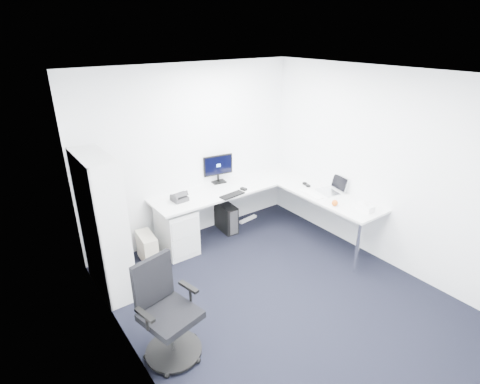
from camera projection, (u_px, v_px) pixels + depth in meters
ground at (279, 297)px, 4.73m from camera, size 4.20×4.20×0.00m
ceiling at (291, 76)px, 3.65m from camera, size 4.20×4.20×0.00m
wall_back at (192, 154)px, 5.75m from camera, size 3.60×0.02×2.70m
wall_left at (129, 252)px, 3.22m from camera, size 0.02×4.20×2.70m
wall_right at (381, 169)px, 5.16m from camera, size 0.02×4.20×2.70m
l_desk at (247, 216)px, 5.91m from camera, size 2.77×1.55×0.81m
drawer_pedestal at (177, 230)px, 5.59m from camera, size 0.47×0.58×0.72m
bookshelf at (103, 226)px, 4.57m from camera, size 0.36×0.91×1.83m
task_chair at (170, 313)px, 3.69m from camera, size 0.73×0.73×1.08m
black_pc_tower at (226, 217)px, 6.25m from camera, size 0.25×0.49×0.46m
beige_pc_tower at (147, 248)px, 5.42m from camera, size 0.24×0.46×0.42m
power_strip at (248, 219)px, 6.64m from camera, size 0.38×0.11×0.04m
monitor at (218, 169)px, 6.05m from camera, size 0.52×0.23×0.48m
black_keyboard at (232, 195)px, 5.65m from camera, size 0.41×0.18×0.02m
mouse at (244, 189)px, 5.85m from camera, size 0.08×0.11×0.03m
desk_phone at (179, 196)px, 5.46m from camera, size 0.22×0.22×0.15m
laptop at (328, 185)px, 5.71m from camera, size 0.41×0.40×0.25m
white_keyboard at (311, 194)px, 5.70m from camera, size 0.16×0.43×0.01m
headphones at (306, 184)px, 6.02m from camera, size 0.15×0.19×0.04m
orange_fruit at (335, 203)px, 5.31m from camera, size 0.09×0.09×0.09m
tissue_box at (365, 207)px, 5.18m from camera, size 0.14×0.25×0.09m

